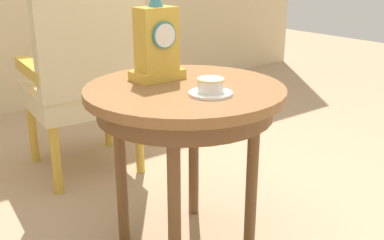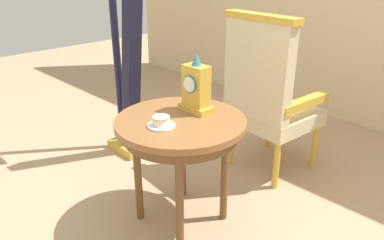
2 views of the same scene
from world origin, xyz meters
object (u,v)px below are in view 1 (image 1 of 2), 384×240
object	(u,v)px
teacup_left	(211,88)
armchair	(86,64)
side_table	(185,107)
mantel_clock	(157,44)

from	to	relation	value
teacup_left	armchair	bearing A→B (deg)	90.23
side_table	mantel_clock	distance (m)	0.26
side_table	mantel_clock	size ratio (longest dim) A/B	2.13
teacup_left	armchair	size ratio (longest dim) A/B	0.13
mantel_clock	armchair	bearing A→B (deg)	88.21
mantel_clock	armchair	xyz separation A→B (m)	(0.02, 0.68, -0.19)
teacup_left	mantel_clock	size ratio (longest dim) A/B	0.44
side_table	teacup_left	distance (m)	0.17
side_table	teacup_left	xyz separation A→B (m)	(0.00, -0.14, 0.10)
side_table	teacup_left	world-z (taller)	teacup_left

